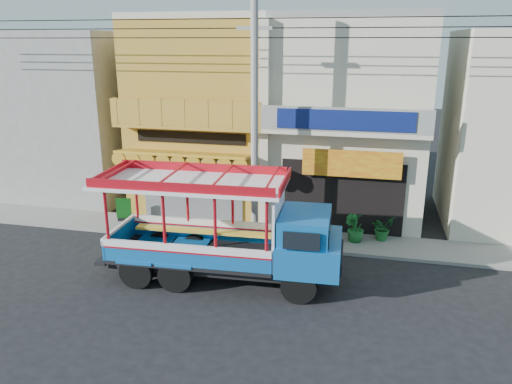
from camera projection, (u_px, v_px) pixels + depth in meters
ground at (261, 288)px, 15.16m from camera, size 90.00×90.00×0.00m
sidewalk at (285, 238)px, 18.87m from camera, size 30.00×2.00×0.12m
shophouse_left at (214, 113)px, 22.26m from camera, size 6.00×7.50×8.24m
shophouse_right at (350, 118)px, 20.94m from camera, size 6.00×6.75×8.24m
party_pilaster at (264, 130)px, 18.74m from camera, size 0.35×0.30×8.00m
filler_building_left at (75, 115)px, 23.93m from camera, size 6.00×6.00×7.60m
utility_pole at (259, 107)px, 16.96m from camera, size 28.00×0.26×9.00m
songthaew_truck at (239, 231)px, 15.12m from camera, size 7.48×2.77×3.44m
green_sign at (124, 211)px, 20.46m from camera, size 0.60×0.41×0.93m
potted_plant_a at (382, 228)px, 18.43m from camera, size 1.08×1.09×0.91m
potted_plant_b at (352, 228)px, 18.27m from camera, size 0.71×0.70×1.01m
potted_plant_c at (356, 227)px, 18.22m from camera, size 0.82×0.82×1.10m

